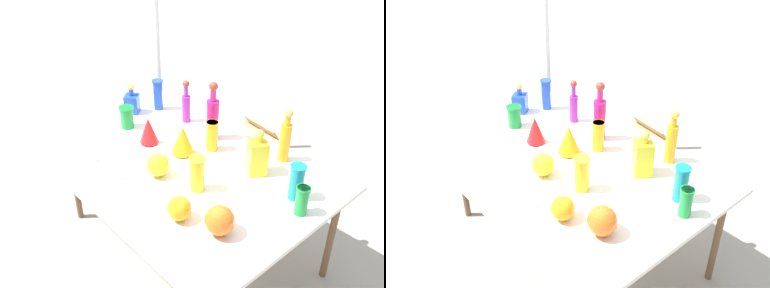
{
  "view_description": "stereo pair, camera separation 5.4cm",
  "coord_description": "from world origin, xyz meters",
  "views": [
    {
      "loc": [
        1.7,
        -1.53,
        2.27
      ],
      "look_at": [
        0.0,
        0.0,
        0.86
      ],
      "focal_mm": 40.0,
      "sensor_mm": 36.0,
      "label": 1
    },
    {
      "loc": [
        1.74,
        -1.48,
        2.27
      ],
      "look_at": [
        0.0,
        0.0,
        0.86
      ],
      "focal_mm": 40.0,
      "sensor_mm": 36.0,
      "label": 2
    }
  ],
  "objects": [
    {
      "name": "tall_bottle_1",
      "position": [
        -0.09,
        0.26,
        0.93
      ],
      "size": [
        0.08,
        0.08,
        0.42
      ],
      "color": "#C61972",
      "rests_on": "display_table"
    },
    {
      "name": "ground_plane",
      "position": [
        0.0,
        0.0,
        0.0
      ],
      "size": [
        40.0,
        40.0,
        0.0
      ],
      "primitive_type": "plane",
      "color": "#A0998C"
    },
    {
      "name": "slender_vase_3",
      "position": [
        -0.6,
        -0.08,
        0.85
      ],
      "size": [
        0.11,
        0.11,
        0.16
      ],
      "color": "#198C38",
      "rests_on": "display_table"
    },
    {
      "name": "price_tag_right",
      "position": [
        0.21,
        -0.48,
        0.78
      ],
      "size": [
        0.06,
        0.03,
        0.04
      ],
      "primitive_type": "cube",
      "rotation": [
        -0.21,
        0.0,
        -0.27
      ],
      "color": "white",
      "rests_on": "display_table"
    },
    {
      "name": "fluted_vase_1",
      "position": [
        -0.08,
        -0.01,
        0.86
      ],
      "size": [
        0.15,
        0.15,
        0.2
      ],
      "color": "orange",
      "rests_on": "display_table"
    },
    {
      "name": "canopy_pole",
      "position": [
        -1.13,
        0.62,
        0.9
      ],
      "size": [
        0.18,
        0.18,
        2.32
      ],
      "color": "silver",
      "rests_on": "ground"
    },
    {
      "name": "tall_bottle_0",
      "position": [
        0.41,
        0.41,
        0.92
      ],
      "size": [
        0.07,
        0.07,
        0.36
      ],
      "color": "orange",
      "rests_on": "display_table"
    },
    {
      "name": "round_bowl_1",
      "position": [
        0.39,
        -0.44,
        0.83
      ],
      "size": [
        0.13,
        0.13,
        0.14
      ],
      "color": "orange",
      "rests_on": "display_table"
    },
    {
      "name": "slender_vase_1",
      "position": [
        0.27,
        -0.2,
        0.87
      ],
      "size": [
        0.1,
        0.1,
        0.21
      ],
      "color": "yellow",
      "rests_on": "display_table"
    },
    {
      "name": "tall_bottle_2",
      "position": [
        -0.39,
        0.29,
        0.89
      ],
      "size": [
        0.06,
        0.06,
        0.32
      ],
      "color": "purple",
      "rests_on": "display_table"
    },
    {
      "name": "round_bowl_2",
      "position": [
        0.61,
        -0.36,
        0.84
      ],
      "size": [
        0.16,
        0.16,
        0.16
      ],
      "color": "orange",
      "rests_on": "display_table"
    },
    {
      "name": "round_bowl_0",
      "position": [
        0.01,
        -0.28,
        0.84
      ],
      "size": [
        0.14,
        0.14,
        0.15
      ],
      "color": "yellow",
      "rests_on": "display_table"
    },
    {
      "name": "slender_vase_0",
      "position": [
        0.02,
        0.16,
        0.87
      ],
      "size": [
        0.08,
        0.08,
        0.21
      ],
      "color": "orange",
      "rests_on": "display_table"
    },
    {
      "name": "price_tag_left",
      "position": [
        -0.38,
        -0.48,
        0.78
      ],
      "size": [
        0.05,
        0.02,
        0.05
      ],
      "primitive_type": "cube",
      "rotation": [
        -0.21,
        0.0,
        -0.12
      ],
      "color": "white",
      "rests_on": "display_table"
    },
    {
      "name": "square_decanter_0",
      "position": [
        -0.77,
        0.08,
        0.85
      ],
      "size": [
        0.14,
        0.14,
        0.23
      ],
      "color": "blue",
      "rests_on": "display_table"
    },
    {
      "name": "slender_vase_4",
      "position": [
        0.79,
        0.07,
        0.85
      ],
      "size": [
        0.08,
        0.08,
        0.17
      ],
      "color": "#198C38",
      "rests_on": "display_table"
    },
    {
      "name": "price_tag_center",
      "position": [
        -0.13,
        -0.48,
        0.78
      ],
      "size": [
        0.06,
        0.01,
        0.04
      ],
      "primitive_type": "cube",
      "rotation": [
        -0.21,
        0.0,
        0.0
      ],
      "color": "white",
      "rests_on": "display_table"
    },
    {
      "name": "square_decanter_1",
      "position": [
        0.38,
        0.18,
        0.88
      ],
      "size": [
        0.15,
        0.15,
        0.3
      ],
      "color": "yellow",
      "rests_on": "display_table"
    },
    {
      "name": "slender_vase_5",
      "position": [
        0.69,
        0.15,
        0.87
      ],
      "size": [
        0.09,
        0.09,
        0.22
      ],
      "color": "teal",
      "rests_on": "display_table"
    },
    {
      "name": "fluted_vase_0",
      "position": [
        -0.33,
        -0.1,
        0.86
      ],
      "size": [
        0.13,
        0.13,
        0.19
      ],
      "color": "red",
      "rests_on": "display_table"
    },
    {
      "name": "slender_vase_2",
      "position": [
        -0.68,
        0.26,
        0.89
      ],
      "size": [
        0.09,
        0.09,
        0.24
      ],
      "color": "blue",
      "rests_on": "display_table"
    },
    {
      "name": "cardboard_box_behind_left",
      "position": [
        -0.34,
        1.0,
        0.19
      ],
      "size": [
        0.47,
        0.44,
        0.46
      ],
      "color": "tan",
      "rests_on": "ground"
    },
    {
      "name": "display_table",
      "position": [
        0.0,
        -0.04,
        0.7
      ],
      "size": [
        1.81,
        1.13,
        0.76
      ],
      "color": "white",
      "rests_on": "ground"
    }
  ]
}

